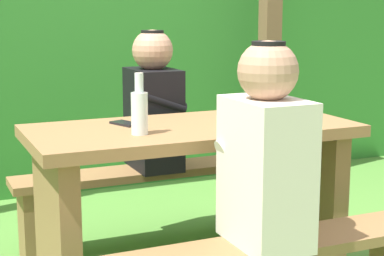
% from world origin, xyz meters
% --- Properties ---
extents(hedge_backdrop, '(6.40, 0.81, 1.64)m').
position_xyz_m(hedge_backdrop, '(0.00, 2.14, 0.82)').
color(hedge_backdrop, '#2E7829').
rests_on(hedge_backdrop, ground_plane).
extents(pergola_post_right, '(0.12, 0.12, 2.11)m').
position_xyz_m(pergola_post_right, '(1.21, 1.39, 1.06)').
color(pergola_post_right, brown).
rests_on(pergola_post_right, ground_plane).
extents(picnic_table, '(1.40, 0.64, 0.75)m').
position_xyz_m(picnic_table, '(0.00, 0.00, 0.51)').
color(picnic_table, olive).
rests_on(picnic_table, ground_plane).
extents(bench_far, '(1.40, 0.24, 0.42)m').
position_xyz_m(bench_far, '(0.00, 0.60, 0.30)').
color(bench_far, olive).
rests_on(bench_far, ground_plane).
extents(person_white_shirt, '(0.25, 0.35, 0.72)m').
position_xyz_m(person_white_shirt, '(0.02, -0.59, 0.75)').
color(person_white_shirt, silver).
rests_on(person_white_shirt, bench_near).
extents(person_black_coat, '(0.25, 0.35, 0.72)m').
position_xyz_m(person_black_coat, '(0.04, 0.59, 0.75)').
color(person_black_coat, black).
rests_on(person_black_coat, bench_far).
extents(drinking_glass, '(0.07, 0.07, 0.08)m').
position_xyz_m(drinking_glass, '(0.14, -0.11, 0.79)').
color(drinking_glass, silver).
rests_on(drinking_glass, picnic_table).
extents(bottle_left, '(0.07, 0.07, 0.25)m').
position_xyz_m(bottle_left, '(-0.27, -0.11, 0.85)').
color(bottle_left, silver).
rests_on(bottle_left, picnic_table).
extents(cell_phone, '(0.11, 0.16, 0.01)m').
position_xyz_m(cell_phone, '(-0.26, 0.12, 0.76)').
color(cell_phone, black).
rests_on(cell_phone, picnic_table).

